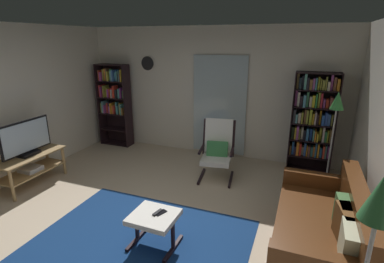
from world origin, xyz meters
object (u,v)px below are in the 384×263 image
Objects in this scene: tv_remote at (158,212)px; leather_sofa at (324,230)px; lounge_armchair at (218,148)px; floor_lamp_by_shelf at (336,113)px; bookshelf_near_sofa at (312,120)px; ottoman at (154,220)px; bookshelf_near_tv at (114,99)px; wall_clock at (148,63)px; cell_phone at (161,213)px; floor_lamp_by_sofa at (374,230)px; television at (26,139)px; tv_stand at (31,165)px.

leather_sofa is at bearing 28.43° from tv_remote.
lounge_armchair is 1.93m from floor_lamp_by_shelf.
bookshelf_near_sofa is 1.12× the size of floor_lamp_by_shelf.
ottoman is (-1.83, -0.56, 0.04)m from leather_sofa.
ottoman is at bearing -133.12° from floor_lamp_by_shelf.
bookshelf_near_tv is at bearing 169.63° from floor_lamp_by_shelf.
tv_remote is (-1.80, -0.52, 0.12)m from leather_sofa.
ottoman is 1.82× the size of wall_clock.
floor_lamp_by_sofa reaches higher than cell_phone.
leather_sofa is 1.84m from cell_phone.
cell_phone is at bearing -164.18° from leather_sofa.
lounge_armchair is 2.05m from ottoman.
wall_clock is (-1.76, 3.01, 1.43)m from tv_remote.
bookshelf_near_tv is at bearing 162.76° from lounge_armchair.
television is 0.49× the size of bookshelf_near_sofa.
television is 1.70× the size of ottoman.
bookshelf_near_sofa is 12.59× the size of tv_remote.
wall_clock reaches higher than cell_phone.
bookshelf_near_tv is 1.79× the size of lounge_armchair.
lounge_armchair reaches higher than tv_remote.
cell_phone is at bearing -119.31° from bookshelf_near_sofa.
wall_clock reaches higher than floor_lamp_by_sofa.
television reaches higher than leather_sofa.
ottoman is 2.97m from floor_lamp_by_shelf.
bookshelf_near_sofa is at bearing 108.77° from floor_lamp_by_shelf.
bookshelf_near_tv is 4.52m from floor_lamp_by_shelf.
cell_phone is (-0.10, -1.97, -0.12)m from lounge_armchair.
tv_stand is at bearing -133.58° from television.
lounge_armchair reaches higher than tv_stand.
tv_stand is at bearing -179.74° from tv_remote.
ottoman is at bearing 152.26° from floor_lamp_by_sofa.
television is at bearing -153.19° from lounge_armchair.
cell_phone is at bearing 150.08° from floor_lamp_by_sofa.
tv_stand is 0.61× the size of bookshelf_near_tv.
bookshelf_near_sofa is 3.30m from tv_remote.
cell_phone is 0.48× the size of wall_clock.
tv_stand is 0.69× the size of floor_lamp_by_shelf.
bookshelf_near_tv is 1.08× the size of floor_lamp_by_sofa.
tv_stand is 2.75m from cell_phone.
lounge_armchair reaches higher than ottoman.
leather_sofa is at bearing -35.05° from wall_clock.
tv_remote is 2.90m from floor_lamp_by_shelf.
cell_phone is 0.08× the size of floor_lamp_by_sofa.
tv_remote is (-1.61, -2.83, -0.56)m from bookshelf_near_sofa.
lounge_armchair is at bearing -179.42° from floor_lamp_by_shelf.
lounge_armchair is at bearing 26.83° from tv_stand.
wall_clock reaches higher than lounge_armchair.
bookshelf_near_tv is 2.85m from lounge_armchair.
leather_sofa reaches higher than tv_remote.
floor_lamp_by_shelf is at bearing 86.55° from leather_sofa.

